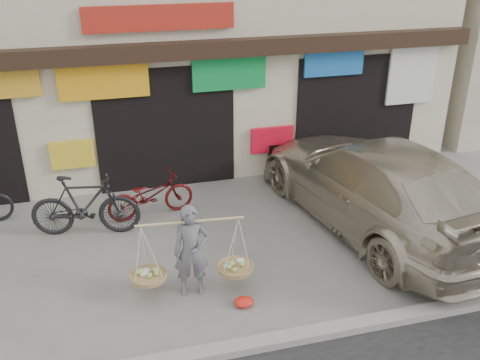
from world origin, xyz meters
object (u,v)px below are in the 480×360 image
object	(u,v)px
street_vendor	(192,255)
suv	(376,184)
bike_2	(151,195)
bike_1	(85,205)

from	to	relation	value
street_vendor	suv	distance (m)	4.03
bike_2	suv	bearing A→B (deg)	-118.51
bike_1	bike_2	distance (m)	1.33
street_vendor	bike_1	bearing A→B (deg)	130.19
bike_1	bike_2	size ratio (longest dim) A/B	1.16
bike_2	street_vendor	bearing A→B (deg)	177.79
bike_1	suv	size ratio (longest dim) A/B	0.32
street_vendor	bike_2	bearing A→B (deg)	102.61
suv	bike_1	bearing A→B (deg)	-20.21
bike_1	street_vendor	bearing A→B (deg)	-134.39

